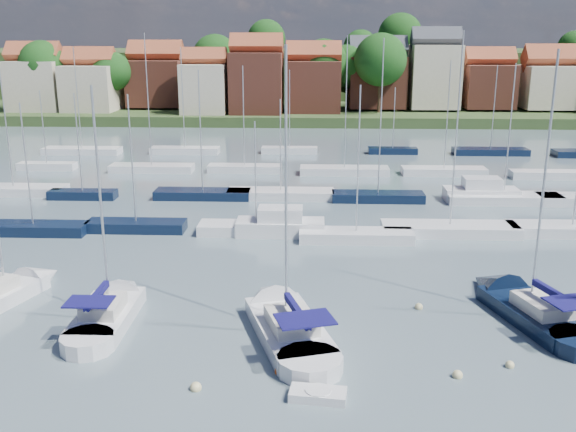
{
  "coord_description": "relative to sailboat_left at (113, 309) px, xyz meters",
  "views": [
    {
      "loc": [
        -2.62,
        -28.91,
        15.25
      ],
      "look_at": [
        -4.45,
        14.0,
        3.24
      ],
      "focal_mm": 40.0,
      "sensor_mm": 36.0,
      "label": 1
    }
  ],
  "objects": [
    {
      "name": "tender",
      "position": [
        11.63,
        -8.36,
        -0.15
      ],
      "size": [
        2.59,
        1.43,
        0.54
      ],
      "rotation": [
        0.0,
        0.0,
        -0.12
      ],
      "color": "silver",
      "rests_on": "ground"
    },
    {
      "name": "sailboat_far",
      "position": [
        -6.95,
        2.31,
        -0.02
      ],
      "size": [
        5.02,
        9.52,
        12.31
      ],
      "rotation": [
        0.0,
        0.0,
        1.27
      ],
      "color": "silver",
      "rests_on": "ground"
    },
    {
      "name": "sailboat_centre",
      "position": [
        9.65,
        -0.99,
        -0.01
      ],
      "size": [
        6.61,
        12.38,
        16.25
      ],
      "rotation": [
        0.0,
        0.0,
        1.88
      ],
      "color": "silver",
      "rests_on": "ground"
    },
    {
      "name": "buoy_c",
      "position": [
        9.86,
        -6.2,
        -0.36
      ],
      "size": [
        0.53,
        0.53,
        0.53
      ],
      "primitive_type": "sphere",
      "color": "#D85914",
      "rests_on": "ground"
    },
    {
      "name": "marina_field",
      "position": [
        15.9,
        30.86,
        0.07
      ],
      "size": [
        79.62,
        41.41,
        15.93
      ],
      "color": "silver",
      "rests_on": "ground"
    },
    {
      "name": "far_shore_town",
      "position": [
        16.22,
        128.38,
        4.25
      ],
      "size": [
        212.46,
        90.0,
        22.27
      ],
      "color": "#334824",
      "rests_on": "ground"
    },
    {
      "name": "buoy_f",
      "position": [
        20.82,
        -5.15,
        -0.36
      ],
      "size": [
        0.44,
        0.44,
        0.44
      ],
      "primitive_type": "sphere",
      "color": "beige",
      "rests_on": "ground"
    },
    {
      "name": "sailboat_navy",
      "position": [
        23.31,
        1.45,
        -0.01
      ],
      "size": [
        6.26,
        11.9,
        15.95
      ],
      "rotation": [
        0.0,
        0.0,
        1.87
      ],
      "color": "black",
      "rests_on": "ground"
    },
    {
      "name": "buoy_b",
      "position": [
        6.15,
        -7.81,
        -0.36
      ],
      "size": [
        0.53,
        0.53,
        0.53
      ],
      "primitive_type": "sphere",
      "color": "beige",
      "rests_on": "ground"
    },
    {
      "name": "ground",
      "position": [
        14.0,
        35.71,
        -0.36
      ],
      "size": [
        260.0,
        260.0,
        0.0
      ],
      "primitive_type": "plane",
      "color": "#4E606A",
      "rests_on": "ground"
    },
    {
      "name": "buoy_e",
      "position": [
        17.52,
        1.58,
        -0.36
      ],
      "size": [
        0.47,
        0.47,
        0.47
      ],
      "primitive_type": "sphere",
      "color": "beige",
      "rests_on": "ground"
    },
    {
      "name": "sailboat_left",
      "position": [
        0.0,
        0.0,
        0.0
      ],
      "size": [
        2.82,
        10.29,
        14.02
      ],
      "rotation": [
        0.0,
        0.0,
        1.58
      ],
      "color": "silver",
      "rests_on": "ground"
    },
    {
      "name": "buoy_d",
      "position": [
        18.12,
        -6.2,
        -0.36
      ],
      "size": [
        0.49,
        0.49,
        0.49
      ],
      "primitive_type": "sphere",
      "color": "beige",
      "rests_on": "ground"
    }
  ]
}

